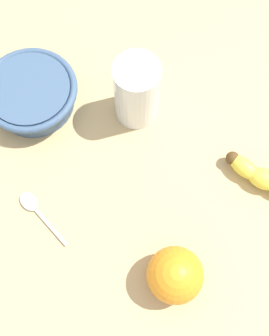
{
  "coord_description": "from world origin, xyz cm",
  "views": [
    {
      "loc": [
        -13.58,
        -21.13,
        64.05
      ],
      "look_at": [
        -5.92,
        -2.1,
        5.0
      ],
      "focal_mm": 42.14,
      "sensor_mm": 36.0,
      "label": 1
    }
  ],
  "objects_px": {
    "orange_fruit": "(175,275)",
    "teaspoon": "(31,205)",
    "ceramic_bowl": "(31,94)",
    "smoothie_glass": "(137,92)"
  },
  "relations": [
    {
      "from": "teaspoon",
      "to": "orange_fruit",
      "type": "bearing_deg",
      "value": -159.63
    },
    {
      "from": "smoothie_glass",
      "to": "teaspoon",
      "type": "distance_m",
      "value": 0.24
    },
    {
      "from": "ceramic_bowl",
      "to": "orange_fruit",
      "type": "height_order",
      "value": "orange_fruit"
    },
    {
      "from": "orange_fruit",
      "to": "teaspoon",
      "type": "distance_m",
      "value": 0.25
    },
    {
      "from": "orange_fruit",
      "to": "teaspoon",
      "type": "height_order",
      "value": "orange_fruit"
    },
    {
      "from": "smoothie_glass",
      "to": "ceramic_bowl",
      "type": "bearing_deg",
      "value": 153.05
    },
    {
      "from": "ceramic_bowl",
      "to": "orange_fruit",
      "type": "bearing_deg",
      "value": -73.96
    },
    {
      "from": "teaspoon",
      "to": "smoothie_glass",
      "type": "bearing_deg",
      "value": -87.7
    },
    {
      "from": "smoothie_glass",
      "to": "teaspoon",
      "type": "bearing_deg",
      "value": -156.64
    },
    {
      "from": "orange_fruit",
      "to": "smoothie_glass",
      "type": "bearing_deg",
      "value": 78.98
    }
  ]
}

